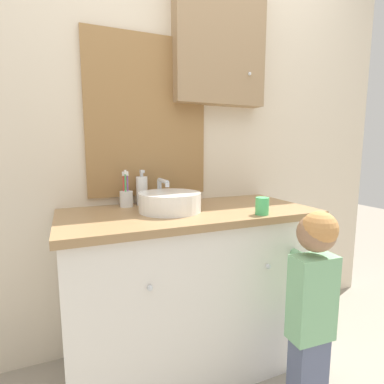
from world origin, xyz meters
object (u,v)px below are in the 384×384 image
Objects in this scene: child_figure at (312,294)px; soap_dispenser at (142,190)px; sink_basin at (170,201)px; drinking_cup at (262,206)px; toothbrush_holder at (126,198)px.

soap_dispenser is at bearing 127.51° from child_figure.
sink_basin is 0.24m from soap_dispenser.
drinking_cup is (0.47, -0.46, -0.04)m from soap_dispenser.
toothbrush_holder is at bearing -167.26° from soap_dispenser.
soap_dispenser is 0.21× the size of child_figure.
child_figure is 11.11× the size of drinking_cup.
toothbrush_holder is 0.10m from soap_dispenser.
soap_dispenser is (-0.09, 0.22, 0.03)m from sink_basin.
toothbrush_holder is at bearing 141.55° from drinking_cup.
sink_basin is 0.27m from toothbrush_holder.
soap_dispenser is (0.09, 0.02, 0.03)m from toothbrush_holder.
sink_basin reaches higher than child_figure.
sink_basin is 4.43× the size of drinking_cup.
drinking_cup reaches higher than child_figure.
child_figure is (0.64, -0.70, -0.35)m from toothbrush_holder.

